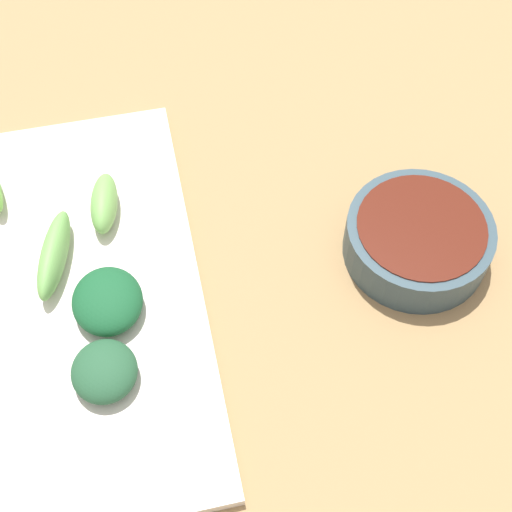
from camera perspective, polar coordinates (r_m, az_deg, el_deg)
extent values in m
cube|color=#9C7B4E|center=(0.63, -0.06, -3.10)|extent=(2.10, 2.10, 0.02)
cylinder|color=#334952|center=(0.64, 12.70, 1.27)|extent=(0.13, 0.13, 0.04)
cylinder|color=#511D11|center=(0.64, 12.83, 1.66)|extent=(0.11, 0.11, 0.03)
cube|color=silver|center=(0.63, -12.98, -2.99)|extent=(0.19, 0.40, 0.01)
ellipsoid|color=#17532C|center=(0.60, -11.73, -3.34)|extent=(0.06, 0.07, 0.03)
ellipsoid|color=#6CAB52|center=(0.63, -15.73, 0.11)|extent=(0.04, 0.09, 0.03)
ellipsoid|color=#245333|center=(0.57, -11.94, -8.94)|extent=(0.05, 0.06, 0.03)
ellipsoid|color=#71AE53|center=(0.66, -11.96, 4.12)|extent=(0.03, 0.07, 0.03)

